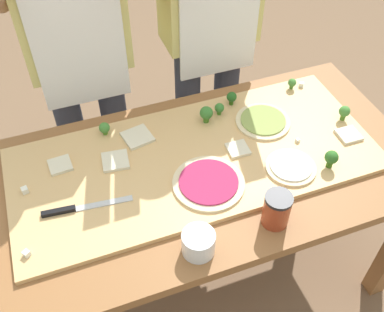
{
  "coord_description": "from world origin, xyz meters",
  "views": [
    {
      "loc": [
        -0.38,
        -1.02,
        1.98
      ],
      "look_at": [
        0.0,
        0.02,
        0.81
      ],
      "focal_mm": 42.59,
      "sensor_mm": 36.0,
      "label": 1
    }
  ],
  "objects_px": {
    "pizza_slice_center": "(349,135)",
    "cook_right": "(210,18)",
    "pizza_whole_beet_magenta": "(209,183)",
    "cheese_crumble_d": "(25,190)",
    "chefs_knife": "(74,209)",
    "broccoli_floret_front_mid": "(331,158)",
    "cheese_crumble_a": "(274,192)",
    "broccoli_floret_center_left": "(232,97)",
    "pizza_whole_pesto_green": "(263,121)",
    "pizza_slice_far_left": "(115,161)",
    "broccoli_floret_back_mid": "(219,108)",
    "prep_table": "(193,188)",
    "broccoli_floret_front_left": "(344,112)",
    "cheese_crumble_b": "(301,84)",
    "flour_cup": "(198,244)",
    "cheese_crumble_e": "(298,140)",
    "pizza_slice_near_right": "(60,165)",
    "cook_left": "(77,44)",
    "broccoli_floret_back_right": "(292,83)",
    "pizza_slice_near_left": "(238,149)",
    "sauce_jar": "(277,210)",
    "cheese_crumble_c": "(26,253)",
    "broccoli_floret_center_right": "(104,128)",
    "broccoli_floret_front_right": "(206,113)",
    "pizza_slice_far_right": "(137,137)"
  },
  "relations": [
    {
      "from": "pizza_whole_beet_magenta",
      "to": "cook_right",
      "type": "relative_size",
      "value": 0.15
    },
    {
      "from": "prep_table",
      "to": "cheese_crumble_a",
      "type": "height_order",
      "value": "cheese_crumble_a"
    },
    {
      "from": "flour_cup",
      "to": "cheese_crumble_b",
      "type": "bearing_deg",
      "value": 40.41
    },
    {
      "from": "chefs_knife",
      "to": "broccoli_floret_front_right",
      "type": "bearing_deg",
      "value": 24.16
    },
    {
      "from": "pizza_slice_center",
      "to": "cook_right",
      "type": "xyz_separation_m",
      "value": [
        -0.32,
        0.63,
        0.21
      ]
    },
    {
      "from": "chefs_knife",
      "to": "cheese_crumble_c",
      "type": "relative_size",
      "value": 15.57
    },
    {
      "from": "pizza_whole_pesto_green",
      "to": "cook_right",
      "type": "xyz_separation_m",
      "value": [
        -0.05,
        0.45,
        0.21
      ]
    },
    {
      "from": "cook_right",
      "to": "pizza_slice_far_left",
      "type": "bearing_deg",
      "value": -140.0
    },
    {
      "from": "pizza_whole_beet_magenta",
      "to": "cheese_crumble_d",
      "type": "bearing_deg",
      "value": 163.03
    },
    {
      "from": "prep_table",
      "to": "broccoli_floret_center_left",
      "type": "height_order",
      "value": "broccoli_floret_center_left"
    },
    {
      "from": "broccoli_floret_front_mid",
      "to": "pizza_whole_pesto_green",
      "type": "bearing_deg",
      "value": 111.76
    },
    {
      "from": "pizza_slice_far_left",
      "to": "broccoli_floret_back_mid",
      "type": "xyz_separation_m",
      "value": [
        0.45,
        0.11,
        0.02
      ]
    },
    {
      "from": "cook_left",
      "to": "cook_right",
      "type": "bearing_deg",
      "value": 0.0
    },
    {
      "from": "broccoli_floret_center_left",
      "to": "pizza_slice_far_left",
      "type": "bearing_deg",
      "value": -163.68
    },
    {
      "from": "broccoli_floret_center_right",
      "to": "broccoli_floret_back_right",
      "type": "height_order",
      "value": "broccoli_floret_center_right"
    },
    {
      "from": "cheese_crumble_e",
      "to": "cheese_crumble_b",
      "type": "bearing_deg",
      "value": 58.06
    },
    {
      "from": "cook_right",
      "to": "broccoli_floret_front_left",
      "type": "bearing_deg",
      "value": -57.05
    },
    {
      "from": "pizza_whole_beet_magenta",
      "to": "sauce_jar",
      "type": "distance_m",
      "value": 0.26
    },
    {
      "from": "pizza_slice_near_left",
      "to": "sauce_jar",
      "type": "bearing_deg",
      "value": -92.33
    },
    {
      "from": "pizza_slice_center",
      "to": "cook_right",
      "type": "relative_size",
      "value": 0.05
    },
    {
      "from": "broccoli_floret_front_left",
      "to": "cheese_crumble_b",
      "type": "relative_size",
      "value": 3.48
    },
    {
      "from": "pizza_slice_near_left",
      "to": "cook_right",
      "type": "xyz_separation_m",
      "value": [
        0.11,
        0.56,
        0.21
      ]
    },
    {
      "from": "broccoli_floret_center_right",
      "to": "broccoli_floret_front_right",
      "type": "height_order",
      "value": "broccoli_floret_front_right"
    },
    {
      "from": "cheese_crumble_b",
      "to": "sauce_jar",
      "type": "bearing_deg",
      "value": -126.39
    },
    {
      "from": "cheese_crumble_e",
      "to": "broccoli_floret_center_left",
      "type": "bearing_deg",
      "value": 116.78
    },
    {
      "from": "pizza_slice_center",
      "to": "broccoli_floret_front_left",
      "type": "relative_size",
      "value": 1.3
    },
    {
      "from": "pizza_slice_far_right",
      "to": "broccoli_floret_back_right",
      "type": "xyz_separation_m",
      "value": [
        0.7,
        0.07,
        0.02
      ]
    },
    {
      "from": "prep_table",
      "to": "cheese_crumble_a",
      "type": "xyz_separation_m",
      "value": [
        0.21,
        -0.21,
        0.13
      ]
    },
    {
      "from": "flour_cup",
      "to": "cheese_crumble_e",
      "type": "bearing_deg",
      "value": 30.25
    },
    {
      "from": "pizza_slice_near_right",
      "to": "cheese_crumble_d",
      "type": "xyz_separation_m",
      "value": [
        -0.13,
        -0.08,
        0.0
      ]
    },
    {
      "from": "pizza_whole_pesto_green",
      "to": "broccoli_floret_center_left",
      "type": "distance_m",
      "value": 0.17
    },
    {
      "from": "flour_cup",
      "to": "cook_right",
      "type": "distance_m",
      "value": 1.0
    },
    {
      "from": "prep_table",
      "to": "chefs_knife",
      "type": "xyz_separation_m",
      "value": [
        -0.43,
        -0.04,
        0.12
      ]
    },
    {
      "from": "pizza_slice_far_left",
      "to": "cheese_crumble_b",
      "type": "distance_m",
      "value": 0.87
    },
    {
      "from": "broccoli_floret_center_right",
      "to": "broccoli_floret_front_mid",
      "type": "distance_m",
      "value": 0.84
    },
    {
      "from": "broccoli_floret_front_mid",
      "to": "chefs_knife",
      "type": "bearing_deg",
      "value": 172.14
    },
    {
      "from": "broccoli_floret_back_right",
      "to": "broccoli_floret_front_mid",
      "type": "distance_m",
      "value": 0.46
    },
    {
      "from": "cook_right",
      "to": "pizza_whole_beet_magenta",
      "type": "bearing_deg",
      "value": -111.85
    },
    {
      "from": "chefs_knife",
      "to": "broccoli_floret_front_mid",
      "type": "bearing_deg",
      "value": -7.86
    },
    {
      "from": "pizza_whole_pesto_green",
      "to": "pizza_slice_near_left",
      "type": "bearing_deg",
      "value": -145.7
    },
    {
      "from": "prep_table",
      "to": "pizza_slice_near_left",
      "type": "distance_m",
      "value": 0.22
    },
    {
      "from": "pizza_slice_center",
      "to": "cook_right",
      "type": "height_order",
      "value": "cook_right"
    },
    {
      "from": "pizza_slice_near_left",
      "to": "broccoli_floret_center_left",
      "type": "distance_m",
      "value": 0.27
    },
    {
      "from": "broccoli_floret_front_mid",
      "to": "broccoli_floret_back_mid",
      "type": "relative_size",
      "value": 1.38
    },
    {
      "from": "broccoli_floret_back_mid",
      "to": "cook_right",
      "type": "distance_m",
      "value": 0.41
    },
    {
      "from": "broccoli_floret_front_mid",
      "to": "cook_right",
      "type": "distance_m",
      "value": 0.78
    },
    {
      "from": "cheese_crumble_a",
      "to": "cheese_crumble_d",
      "type": "bearing_deg",
      "value": 159.33
    },
    {
      "from": "prep_table",
      "to": "cook_right",
      "type": "bearing_deg",
      "value": 63.19
    },
    {
      "from": "cheese_crumble_e",
      "to": "cook_left",
      "type": "height_order",
      "value": "cook_left"
    },
    {
      "from": "broccoli_floret_center_left",
      "to": "cheese_crumble_a",
      "type": "height_order",
      "value": "broccoli_floret_center_left"
    }
  ]
}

